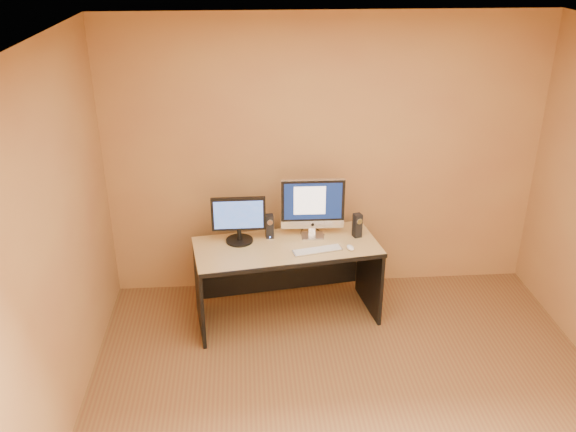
{
  "coord_description": "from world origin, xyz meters",
  "views": [
    {
      "loc": [
        -0.74,
        -3.24,
        3.16
      ],
      "look_at": [
        -0.4,
        1.3,
        1.06
      ],
      "focal_mm": 38.0,
      "sensor_mm": 36.0,
      "label": 1
    }
  ],
  "objects": [
    {
      "name": "speaker_right",
      "position": [
        0.23,
        1.53,
        0.84
      ],
      "size": [
        0.09,
        0.09,
        0.22
      ],
      "primitive_type": null,
      "rotation": [
        0.0,
        0.0,
        0.31
      ],
      "color": "black",
      "rests_on": "desk"
    },
    {
      "name": "cable_b",
      "position": [
        -0.23,
        1.71,
        0.73
      ],
      "size": [
        0.06,
        0.17,
        0.01
      ],
      "primitive_type": "cylinder",
      "rotation": [
        1.57,
        0.0,
        -0.27
      ],
      "color": "black",
      "rests_on": "desk"
    },
    {
      "name": "ceiling",
      "position": [
        0.0,
        0.0,
        2.6
      ],
      "size": [
        4.0,
        4.0,
        0.0
      ],
      "primitive_type": "plane",
      "color": "white",
      "rests_on": "walls"
    },
    {
      "name": "floor",
      "position": [
        0.0,
        0.0,
        0.0
      ],
      "size": [
        4.0,
        4.0,
        0.0
      ],
      "primitive_type": "plane",
      "color": "brown",
      "rests_on": "ground"
    },
    {
      "name": "cable_a",
      "position": [
        -0.09,
        1.67,
        0.73
      ],
      "size": [
        0.09,
        0.2,
        0.01
      ],
      "primitive_type": "cylinder",
      "rotation": [
        1.57,
        0.0,
        0.39
      ],
      "color": "black",
      "rests_on": "desk"
    },
    {
      "name": "walls",
      "position": [
        0.0,
        0.0,
        1.3
      ],
      "size": [
        4.0,
        4.0,
        2.6
      ],
      "primitive_type": null,
      "color": "#A47A42",
      "rests_on": "ground"
    },
    {
      "name": "mouse",
      "position": [
        0.13,
        1.29,
        0.75
      ],
      "size": [
        0.08,
        0.11,
        0.04
      ],
      "primitive_type": "ellipsoid",
      "rotation": [
        0.0,
        0.0,
        0.23
      ],
      "color": "white",
      "rests_on": "desk"
    },
    {
      "name": "keyboard",
      "position": [
        -0.15,
        1.28,
        0.74
      ],
      "size": [
        0.44,
        0.2,
        0.02
      ],
      "primitive_type": "cube",
      "rotation": [
        0.0,
        0.0,
        0.22
      ],
      "color": "#B0B0B4",
      "rests_on": "desk"
    },
    {
      "name": "imac",
      "position": [
        -0.16,
        1.56,
        1.0
      ],
      "size": [
        0.57,
        0.22,
        0.54
      ],
      "primitive_type": null,
      "rotation": [
        0.0,
        0.0,
        -0.02
      ],
      "color": "silver",
      "rests_on": "desk"
    },
    {
      "name": "second_monitor",
      "position": [
        -0.8,
        1.51,
        0.94
      ],
      "size": [
        0.47,
        0.24,
        0.41
      ],
      "primitive_type": null,
      "rotation": [
        0.0,
        0.0,
        0.0
      ],
      "color": "black",
      "rests_on": "desk"
    },
    {
      "name": "speaker_left",
      "position": [
        -0.54,
        1.57,
        0.84
      ],
      "size": [
        0.07,
        0.08,
        0.22
      ],
      "primitive_type": null,
      "rotation": [
        0.0,
        0.0,
        0.09
      ],
      "color": "black",
      "rests_on": "desk"
    },
    {
      "name": "desk",
      "position": [
        -0.4,
        1.4,
        0.36
      ],
      "size": [
        1.66,
        0.91,
        0.73
      ],
      "primitive_type": null,
      "rotation": [
        0.0,
        0.0,
        0.15
      ],
      "color": "tan",
      "rests_on": "ground"
    }
  ]
}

